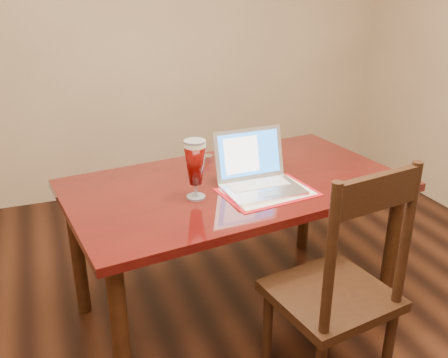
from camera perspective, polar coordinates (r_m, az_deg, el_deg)
name	(u,v)px	position (r m, az deg, el deg)	size (l,w,h in m)	color
dining_table	(235,197)	(2.52, 1.28, -2.11)	(1.75, 1.13, 1.05)	#460C09
dining_chair	(338,293)	(2.16, 12.86, -12.53)	(0.53, 0.51, 1.11)	black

